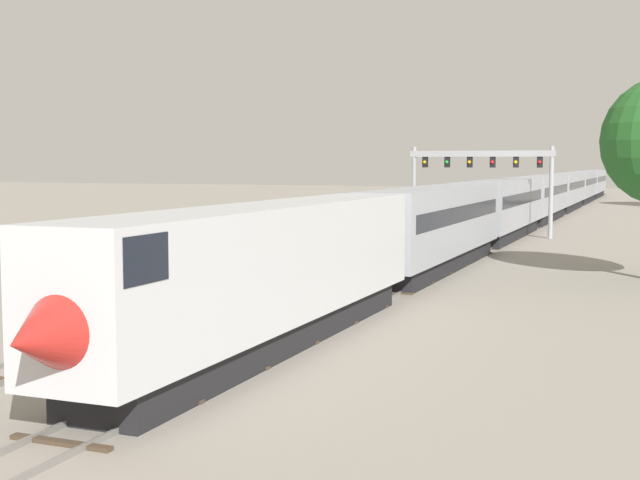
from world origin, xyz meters
TOP-DOWN VIEW (x-y plane):
  - ground_plane at (0.00, 0.00)m, footprint 400.00×400.00m
  - track_main at (2.00, 60.00)m, footprint 2.60×200.00m
  - track_near at (-3.50, 40.00)m, footprint 2.60×160.00m
  - passenger_train at (2.00, 74.19)m, footprint 3.04×160.59m
  - signal_gantry at (-0.25, 51.65)m, footprint 12.10×0.49m
  - stop_sign at (-8.00, 5.24)m, footprint 0.76×0.08m

SIDE VIEW (x-z plane):
  - ground_plane at x=0.00m, z-range 0.00..0.00m
  - track_main at x=2.00m, z-range -0.01..0.15m
  - track_near at x=-3.50m, z-range -0.01..0.15m
  - stop_sign at x=-8.00m, z-range 0.43..3.31m
  - passenger_train at x=2.00m, z-range 0.21..5.01m
  - signal_gantry at x=-0.25m, z-range 1.81..9.32m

